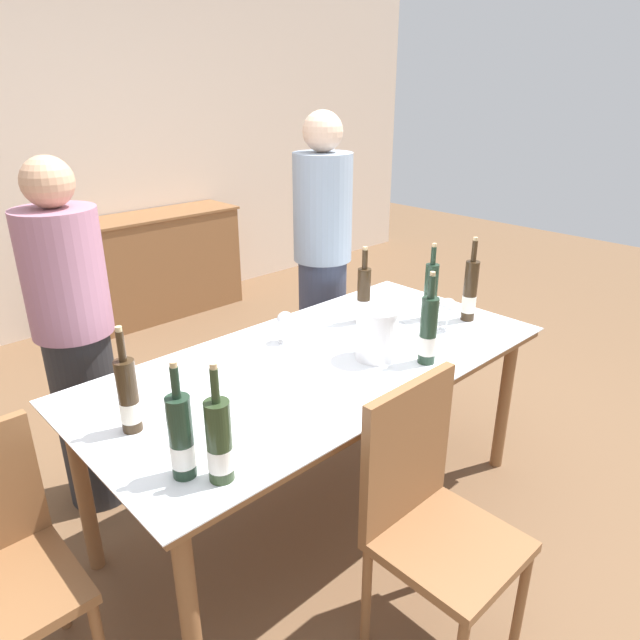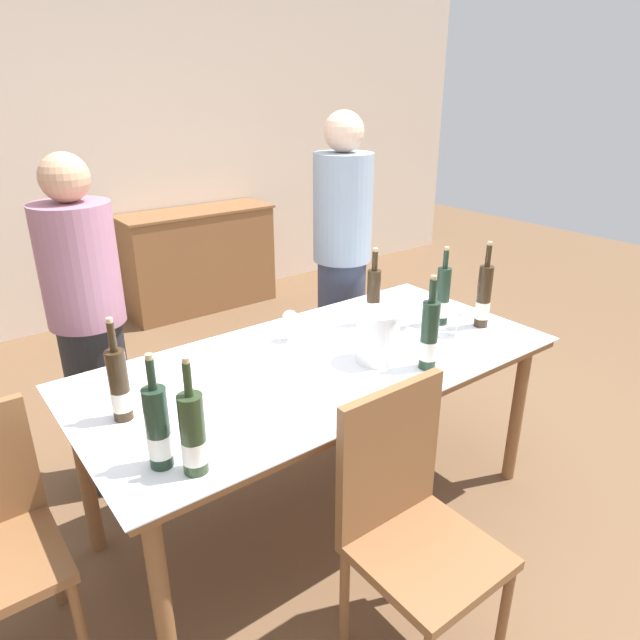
# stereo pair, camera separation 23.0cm
# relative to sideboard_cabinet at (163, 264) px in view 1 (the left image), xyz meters

# --- Properties ---
(ground_plane) EXTENTS (12.00, 12.00, 0.00)m
(ground_plane) POSITION_rel_sideboard_cabinet_xyz_m (-0.76, -2.73, -0.43)
(ground_plane) COLOR brown
(back_wall) EXTENTS (8.00, 0.10, 2.80)m
(back_wall) POSITION_rel_sideboard_cabinet_xyz_m (-0.76, 0.29, 0.97)
(back_wall) COLOR beige
(back_wall) RESTS_ON ground_plane
(sideboard_cabinet) EXTENTS (1.30, 0.46, 0.86)m
(sideboard_cabinet) POSITION_rel_sideboard_cabinet_xyz_m (0.00, 0.00, 0.00)
(sideboard_cabinet) COLOR brown
(sideboard_cabinet) RESTS_ON ground_plane
(dining_table) EXTENTS (1.99, 0.96, 0.77)m
(dining_table) POSITION_rel_sideboard_cabinet_xyz_m (-0.76, -2.73, 0.27)
(dining_table) COLOR brown
(dining_table) RESTS_ON ground_plane
(ice_bucket) EXTENTS (0.18, 0.18, 0.22)m
(ice_bucket) POSITION_rel_sideboard_cabinet_xyz_m (-0.57, -2.87, 0.46)
(ice_bucket) COLOR white
(ice_bucket) RESTS_ON dining_table
(wine_bottle_0) EXTENTS (0.07, 0.07, 0.41)m
(wine_bottle_0) POSITION_rel_sideboard_cabinet_xyz_m (0.07, -2.90, 0.48)
(wine_bottle_0) COLOR #332314
(wine_bottle_0) RESTS_ON dining_table
(wine_bottle_1) EXTENTS (0.07, 0.07, 0.38)m
(wine_bottle_1) POSITION_rel_sideboard_cabinet_xyz_m (-0.06, -2.76, 0.47)
(wine_bottle_1) COLOR #1E3323
(wine_bottle_1) RESTS_ON dining_table
(wine_bottle_2) EXTENTS (0.08, 0.08, 0.37)m
(wine_bottle_2) POSITION_rel_sideboard_cabinet_xyz_m (-1.49, -3.09, 0.46)
(wine_bottle_2) COLOR #28381E
(wine_bottle_2) RESTS_ON dining_table
(wine_bottle_3) EXTENTS (0.07, 0.07, 0.37)m
(wine_bottle_3) POSITION_rel_sideboard_cabinet_xyz_m (-1.56, -3.00, 0.47)
(wine_bottle_3) COLOR #1E3323
(wine_bottle_3) RESTS_ON dining_table
(wine_bottle_4) EXTENTS (0.07, 0.07, 0.37)m
(wine_bottle_4) POSITION_rel_sideboard_cabinet_xyz_m (-1.56, -2.67, 0.46)
(wine_bottle_4) COLOR #332314
(wine_bottle_4) RESTS_ON dining_table
(wine_bottle_5) EXTENTS (0.07, 0.07, 0.39)m
(wine_bottle_5) POSITION_rel_sideboard_cabinet_xyz_m (-0.45, -3.04, 0.48)
(wine_bottle_5) COLOR #1E3323
(wine_bottle_5) RESTS_ON dining_table
(wine_bottle_6) EXTENTS (0.06, 0.06, 0.37)m
(wine_bottle_6) POSITION_rel_sideboard_cabinet_xyz_m (-0.32, -2.56, 0.47)
(wine_bottle_6) COLOR #332314
(wine_bottle_6) RESTS_ON dining_table
(wine_glass_0) EXTENTS (0.07, 0.07, 0.13)m
(wine_glass_0) POSITION_rel_sideboard_cabinet_xyz_m (-0.23, -2.71, 0.43)
(wine_glass_0) COLOR white
(wine_glass_0) RESTS_ON dining_table
(wine_glass_1) EXTENTS (0.07, 0.07, 0.14)m
(wine_glass_1) POSITION_rel_sideboard_cabinet_xyz_m (-0.74, -2.49, 0.44)
(wine_glass_1) COLOR white
(wine_glass_1) RESTS_ON dining_table
(wine_glass_2) EXTENTS (0.09, 0.09, 0.15)m
(wine_glass_2) POSITION_rel_sideboard_cabinet_xyz_m (-0.11, -2.90, 0.45)
(wine_glass_2) COLOR white
(wine_glass_2) RESTS_ON dining_table
(chair_near_front) EXTENTS (0.42, 0.42, 0.97)m
(chair_near_front) POSITION_rel_sideboard_cabinet_xyz_m (-0.93, -3.43, 0.12)
(chair_near_front) COLOR brown
(chair_near_front) RESTS_ON ground_plane
(person_host) EXTENTS (0.33, 0.33, 1.59)m
(person_host) POSITION_rel_sideboard_cabinet_xyz_m (-1.45, -1.93, 0.36)
(person_host) COLOR #262628
(person_host) RESTS_ON ground_plane
(person_guest_left) EXTENTS (0.33, 0.33, 1.71)m
(person_guest_left) POSITION_rel_sideboard_cabinet_xyz_m (-0.04, -1.98, 0.43)
(person_guest_left) COLOR #383F56
(person_guest_left) RESTS_ON ground_plane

